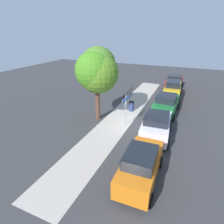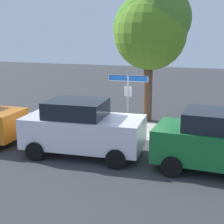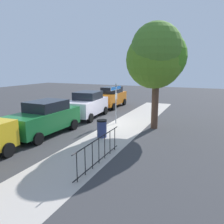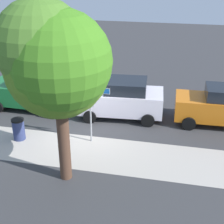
# 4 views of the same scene
# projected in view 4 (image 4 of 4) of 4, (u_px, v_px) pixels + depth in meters

# --- Properties ---
(ground_plane) EXTENTS (60.00, 60.00, 0.00)m
(ground_plane) POSITION_uv_depth(u_px,v_px,m) (85.00, 136.00, 14.65)
(ground_plane) COLOR #38383A
(sidewalk_strip) EXTENTS (24.00, 2.60, 0.00)m
(sidewalk_strip) POSITION_uv_depth(u_px,v_px,m) (32.00, 145.00, 13.88)
(sidewalk_strip) COLOR #B3AA9F
(sidewalk_strip) RESTS_ON ground_plane
(street_sign) EXTENTS (1.68, 0.07, 2.72)m
(street_sign) POSITION_uv_depth(u_px,v_px,m) (90.00, 100.00, 13.39)
(street_sign) COLOR #9EA0A5
(street_sign) RESTS_ON ground_plane
(shade_tree) EXTENTS (3.66, 3.55, 6.31)m
(shade_tree) POSITION_uv_depth(u_px,v_px,m) (54.00, 60.00, 9.99)
(shade_tree) COLOR brown
(shade_tree) RESTS_ON ground_plane
(car_orange) EXTENTS (4.29, 2.01, 1.91)m
(car_orange) POSITION_uv_depth(u_px,v_px,m) (222.00, 106.00, 15.27)
(car_orange) COLOR orange
(car_orange) RESTS_ON ground_plane
(car_white) EXTENTS (4.26, 2.38, 1.95)m
(car_white) POSITION_uv_depth(u_px,v_px,m) (122.00, 98.00, 16.07)
(car_white) COLOR white
(car_white) RESTS_ON ground_plane
(car_green) EXTENTS (4.51, 2.24, 1.91)m
(car_green) POSITION_uv_depth(u_px,v_px,m) (32.00, 91.00, 16.99)
(car_green) COLOR #196C30
(car_green) RESTS_ON ground_plane
(trash_bin) EXTENTS (0.55, 0.55, 0.98)m
(trash_bin) POSITION_uv_depth(u_px,v_px,m) (19.00, 129.00, 14.17)
(trash_bin) COLOR navy
(trash_bin) RESTS_ON ground_plane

